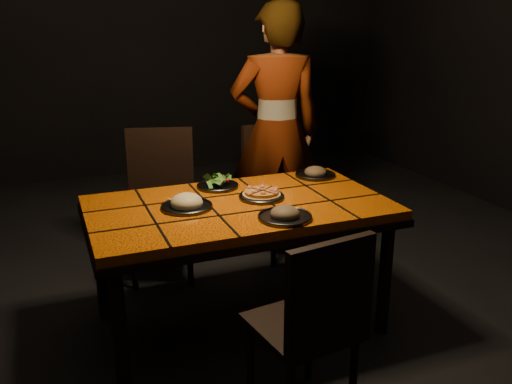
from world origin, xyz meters
name	(u,v)px	position (x,y,z in m)	size (l,w,h in m)	color
room_shell	(237,61)	(0.00, 0.00, 1.50)	(6.04, 7.04, 3.08)	black
dining_table	(239,217)	(0.00, 0.00, 0.67)	(1.62, 0.92, 0.75)	orange
chair_near	(314,319)	(0.02, -0.86, 0.51)	(0.46, 0.46, 0.90)	black
chair_far_left	(161,193)	(-0.24, 0.88, 0.57)	(0.55, 0.55, 1.00)	black
chair_far_right	(275,180)	(0.62, 0.93, 0.55)	(0.49, 0.49, 0.96)	black
diner	(276,132)	(0.63, 0.94, 0.92)	(0.67, 0.44, 1.84)	brown
plate_pizza	(262,195)	(0.15, 0.03, 0.77)	(0.29, 0.29, 0.04)	#35363A
plate_pasta	(187,204)	(-0.28, 0.02, 0.77)	(0.27, 0.27, 0.09)	#35363A
plate_salad	(218,183)	(-0.02, 0.31, 0.78)	(0.25, 0.25, 0.07)	#35363A
plate_mushroom_a	(285,214)	(0.13, -0.31, 0.77)	(0.27, 0.27, 0.09)	#35363A
plate_mushroom_b	(315,173)	(0.63, 0.31, 0.77)	(0.26, 0.26, 0.08)	#35363A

